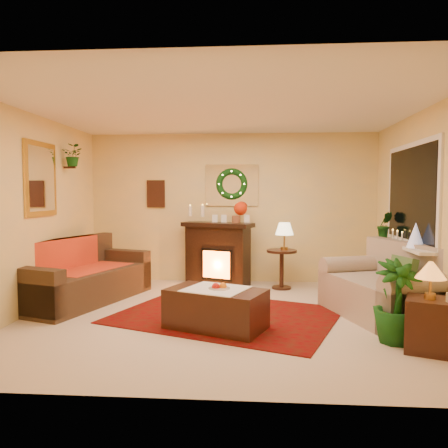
# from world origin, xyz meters

# --- Properties ---
(floor) EXTENTS (5.00, 5.00, 0.00)m
(floor) POSITION_xyz_m (0.00, 0.00, 0.00)
(floor) COLOR beige
(floor) RESTS_ON ground
(ceiling) EXTENTS (5.00, 5.00, 0.00)m
(ceiling) POSITION_xyz_m (0.00, 0.00, 2.60)
(ceiling) COLOR white
(ceiling) RESTS_ON ground
(wall_back) EXTENTS (5.00, 5.00, 0.00)m
(wall_back) POSITION_xyz_m (0.00, 2.25, 1.30)
(wall_back) COLOR #EFD88C
(wall_back) RESTS_ON ground
(wall_front) EXTENTS (5.00, 5.00, 0.00)m
(wall_front) POSITION_xyz_m (0.00, -2.25, 1.30)
(wall_front) COLOR #EFD88C
(wall_front) RESTS_ON ground
(wall_left) EXTENTS (4.50, 4.50, 0.00)m
(wall_left) POSITION_xyz_m (-2.50, 0.00, 1.30)
(wall_left) COLOR #EFD88C
(wall_left) RESTS_ON ground
(wall_right) EXTENTS (4.50, 4.50, 0.00)m
(wall_right) POSITION_xyz_m (2.50, 0.00, 1.30)
(wall_right) COLOR #EFD88C
(wall_right) RESTS_ON ground
(area_rug) EXTENTS (3.19, 2.80, 0.01)m
(area_rug) POSITION_xyz_m (0.05, 0.04, 0.01)
(area_rug) COLOR #6B0806
(area_rug) RESTS_ON floor
(sofa) EXTENTS (1.54, 2.28, 0.90)m
(sofa) POSITION_xyz_m (-2.04, 0.62, 0.43)
(sofa) COLOR #4B3018
(sofa) RESTS_ON floor
(red_throw) EXTENTS (0.79, 1.29, 0.02)m
(red_throw) POSITION_xyz_m (-2.06, 0.75, 0.46)
(red_throw) COLOR red
(red_throw) RESTS_ON sofa
(fireplace) EXTENTS (1.13, 0.72, 0.99)m
(fireplace) POSITION_xyz_m (-0.22, 1.94, 0.55)
(fireplace) COLOR #361C0F
(fireplace) RESTS_ON floor
(poinsettia) EXTENTS (0.22, 0.22, 0.22)m
(poinsettia) POSITION_xyz_m (0.16, 1.94, 1.30)
(poinsettia) COLOR red
(poinsettia) RESTS_ON fireplace
(mantel_candle_a) EXTENTS (0.06, 0.06, 0.18)m
(mantel_candle_a) POSITION_xyz_m (-0.69, 1.92, 1.26)
(mantel_candle_a) COLOR white
(mantel_candle_a) RESTS_ON fireplace
(mantel_candle_b) EXTENTS (0.06, 0.06, 0.19)m
(mantel_candle_b) POSITION_xyz_m (-0.48, 1.89, 1.26)
(mantel_candle_b) COLOR white
(mantel_candle_b) RESTS_ON fireplace
(mantel_mirror) EXTENTS (0.92, 0.02, 0.72)m
(mantel_mirror) POSITION_xyz_m (0.00, 2.23, 1.70)
(mantel_mirror) COLOR white
(mantel_mirror) RESTS_ON wall_back
(wreath) EXTENTS (0.55, 0.11, 0.55)m
(wreath) POSITION_xyz_m (0.00, 2.19, 1.72)
(wreath) COLOR #194719
(wreath) RESTS_ON wall_back
(wall_art) EXTENTS (0.32, 0.03, 0.48)m
(wall_art) POSITION_xyz_m (-1.35, 2.23, 1.55)
(wall_art) COLOR #381E11
(wall_art) RESTS_ON wall_back
(gold_mirror) EXTENTS (0.03, 0.84, 1.00)m
(gold_mirror) POSITION_xyz_m (-2.48, 0.30, 1.75)
(gold_mirror) COLOR gold
(gold_mirror) RESTS_ON wall_left
(hanging_plant) EXTENTS (0.33, 0.28, 0.36)m
(hanging_plant) POSITION_xyz_m (-2.34, 1.05, 1.97)
(hanging_plant) COLOR #194719
(hanging_plant) RESTS_ON wall_left
(loveseat) EXTENTS (1.42, 1.84, 0.94)m
(loveseat) POSITION_xyz_m (2.00, 0.08, 0.42)
(loveseat) COLOR #826E52
(loveseat) RESTS_ON floor
(window_frame) EXTENTS (0.03, 1.86, 1.36)m
(window_frame) POSITION_xyz_m (2.48, 0.55, 1.55)
(window_frame) COLOR white
(window_frame) RESTS_ON wall_right
(window_glass) EXTENTS (0.02, 1.70, 1.22)m
(window_glass) POSITION_xyz_m (2.47, 0.55, 1.55)
(window_glass) COLOR black
(window_glass) RESTS_ON wall_right
(window_sill) EXTENTS (0.22, 1.86, 0.04)m
(window_sill) POSITION_xyz_m (2.38, 0.55, 0.87)
(window_sill) COLOR white
(window_sill) RESTS_ON wall_right
(mini_tree) EXTENTS (0.22, 0.22, 0.32)m
(mini_tree) POSITION_xyz_m (2.39, 0.08, 1.04)
(mini_tree) COLOR silver
(mini_tree) RESTS_ON window_sill
(sill_plant) EXTENTS (0.28, 0.23, 0.52)m
(sill_plant) POSITION_xyz_m (2.34, 1.21, 1.08)
(sill_plant) COLOR #113817
(sill_plant) RESTS_ON window_sill
(side_table_round) EXTENTS (0.63, 0.63, 0.64)m
(side_table_round) POSITION_xyz_m (0.85, 1.68, 0.33)
(side_table_round) COLOR black
(side_table_round) RESTS_ON floor
(lamp_cream) EXTENTS (0.30, 0.30, 0.45)m
(lamp_cream) POSITION_xyz_m (0.89, 1.68, 0.88)
(lamp_cream) COLOR #FFEDB4
(lamp_cream) RESTS_ON side_table_round
(end_table_square) EXTENTS (0.56, 0.56, 0.53)m
(end_table_square) POSITION_xyz_m (2.13, -1.08, 0.27)
(end_table_square) COLOR #4B2D20
(end_table_square) RESTS_ON floor
(lamp_tiffany) EXTENTS (0.29, 0.29, 0.42)m
(lamp_tiffany) POSITION_xyz_m (2.12, -1.10, 0.74)
(lamp_tiffany) COLOR orange
(lamp_tiffany) RESTS_ON end_table_square
(coffee_table) EXTENTS (1.24, 0.98, 0.46)m
(coffee_table) POSITION_xyz_m (-0.03, -0.52, 0.21)
(coffee_table) COLOR black
(coffee_table) RESTS_ON floor
(fruit_bowl) EXTENTS (0.25, 0.25, 0.06)m
(fruit_bowl) POSITION_xyz_m (0.01, -0.52, 0.45)
(fruit_bowl) COLOR beige
(fruit_bowl) RESTS_ON coffee_table
(floor_palm) EXTENTS (1.85, 1.85, 2.60)m
(floor_palm) POSITION_xyz_m (1.89, -0.84, 0.45)
(floor_palm) COLOR black
(floor_palm) RESTS_ON floor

